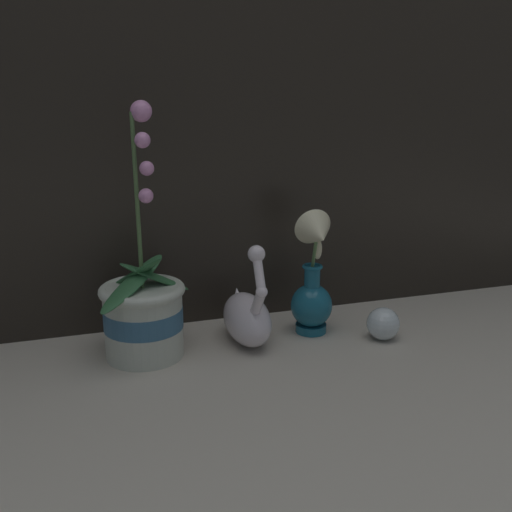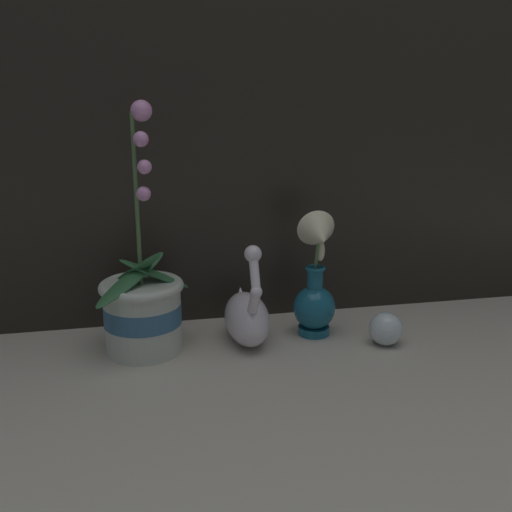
{
  "view_description": "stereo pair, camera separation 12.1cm",
  "coord_description": "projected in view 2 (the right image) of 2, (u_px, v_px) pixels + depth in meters",
  "views": [
    {
      "loc": [
        -0.36,
        -0.96,
        0.52
      ],
      "look_at": [
        -0.01,
        0.15,
        0.19
      ],
      "focal_mm": 42.0,
      "sensor_mm": 36.0,
      "label": 1
    },
    {
      "loc": [
        -0.24,
        -0.99,
        0.52
      ],
      "look_at": [
        -0.01,
        0.15,
        0.19
      ],
      "focal_mm": 42.0,
      "sensor_mm": 36.0,
      "label": 2
    }
  ],
  "objects": [
    {
      "name": "ground_plane",
      "position": [
        277.0,
        372.0,
        1.12
      ],
      "size": [
        2.8,
        2.8,
        0.0
      ],
      "primitive_type": "plane",
      "color": "#BCB2A3"
    },
    {
      "name": "window_backdrop",
      "position": [
        246.0,
        45.0,
        1.25
      ],
      "size": [
        2.8,
        0.03,
        1.2
      ],
      "color": "black",
      "rests_on": "ground_plane"
    },
    {
      "name": "orchid_potted_plant",
      "position": [
        142.0,
        306.0,
        1.19
      ],
      "size": [
        0.2,
        0.21,
        0.49
      ],
      "color": "beige",
      "rests_on": "ground_plane"
    },
    {
      "name": "swan_figurine",
      "position": [
        247.0,
        315.0,
        1.24
      ],
      "size": [
        0.09,
        0.21,
        0.23
      ],
      "color": "white",
      "rests_on": "ground_plane"
    },
    {
      "name": "blue_vase",
      "position": [
        316.0,
        286.0,
        1.26
      ],
      "size": [
        0.09,
        0.11,
        0.27
      ],
      "color": "#195B75",
      "rests_on": "ground_plane"
    },
    {
      "name": "glass_sphere",
      "position": [
        386.0,
        329.0,
        1.23
      ],
      "size": [
        0.07,
        0.07,
        0.07
      ],
      "color": "silver",
      "rests_on": "ground_plane"
    }
  ]
}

